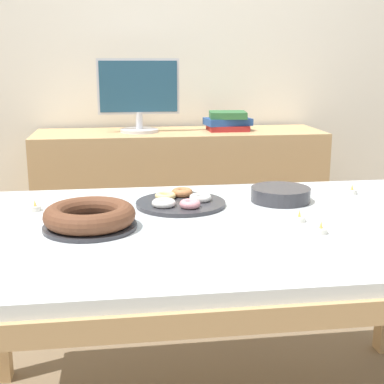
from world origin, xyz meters
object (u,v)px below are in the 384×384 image
at_px(pastry_platter, 181,202).
at_px(tealight_centre, 299,218).
at_px(tealight_right_edge, 352,191).
at_px(computer_monitor, 139,96).
at_px(plate_stack, 280,194).
at_px(tealight_left_edge, 321,230).
at_px(cake_chocolate_round, 90,217).
at_px(book_stack, 228,121).
at_px(tealight_near_front, 35,208).

height_order(pastry_platter, tealight_centre, pastry_platter).
bearing_deg(tealight_right_edge, computer_monitor, 127.69).
relative_size(tealight_right_edge, tealight_centre, 1.00).
height_order(plate_stack, tealight_left_edge, plate_stack).
height_order(pastry_platter, tealight_right_edge, pastry_platter).
relative_size(cake_chocolate_round, tealight_right_edge, 6.96).
bearing_deg(plate_stack, pastry_platter, -178.53).
xyz_separation_m(computer_monitor, pastry_platter, (0.09, -1.05, -0.30)).
height_order(pastry_platter, tealight_left_edge, pastry_platter).
bearing_deg(plate_stack, computer_monitor, 113.49).
relative_size(computer_monitor, tealight_right_edge, 10.60).
distance_m(book_stack, tealight_left_edge, 1.42).
xyz_separation_m(cake_chocolate_round, plate_stack, (0.66, 0.23, -0.01)).
relative_size(cake_chocolate_round, tealight_left_edge, 6.96).
height_order(plate_stack, tealight_right_edge, plate_stack).
bearing_deg(plate_stack, tealight_near_front, -179.51).
bearing_deg(tealight_near_front, tealight_left_edge, -23.06).
xyz_separation_m(plate_stack, tealight_centre, (-0.02, -0.25, -0.01)).
distance_m(tealight_right_edge, tealight_centre, 0.45).
bearing_deg(plate_stack, tealight_left_edge, -88.89).
bearing_deg(tealight_centre, pastry_platter, 145.03).
relative_size(computer_monitor, tealight_left_edge, 10.60).
distance_m(cake_chocolate_round, tealight_centre, 0.64).
distance_m(tealight_near_front, tealight_left_edge, 0.93).
distance_m(computer_monitor, pastry_platter, 1.10).
bearing_deg(tealight_right_edge, plate_stack, -167.03).
xyz_separation_m(plate_stack, tealight_right_edge, (0.30, 0.07, -0.01)).
height_order(book_stack, tealight_centre, book_stack).
bearing_deg(tealight_right_edge, pastry_platter, -173.23).
height_order(plate_stack, tealight_near_front, plate_stack).
bearing_deg(tealight_right_edge, book_stack, 105.92).
distance_m(tealight_right_edge, tealight_left_edge, 0.53).
height_order(computer_monitor, pastry_platter, computer_monitor).
bearing_deg(computer_monitor, tealight_centre, -71.30).
xyz_separation_m(tealight_right_edge, tealight_centre, (-0.31, -0.32, 0.00)).
relative_size(plate_stack, tealight_near_front, 5.25).
bearing_deg(tealight_left_edge, pastry_platter, 135.32).
bearing_deg(pastry_platter, computer_monitor, 95.11).
height_order(book_stack, tealight_near_front, book_stack).
bearing_deg(computer_monitor, book_stack, 0.17).
bearing_deg(tealight_centre, cake_chocolate_round, 178.55).
relative_size(tealight_near_front, tealight_left_edge, 1.00).
relative_size(computer_monitor, plate_stack, 2.02).
distance_m(cake_chocolate_round, tealight_left_edge, 0.68).
bearing_deg(cake_chocolate_round, book_stack, 62.03).
bearing_deg(computer_monitor, plate_stack, -66.51).
xyz_separation_m(book_stack, tealight_left_edge, (-0.01, -1.42, -0.16)).
bearing_deg(tealight_near_front, cake_chocolate_round, -49.77).
distance_m(computer_monitor, tealight_right_edge, 1.27).
xyz_separation_m(tealight_left_edge, tealight_centre, (-0.02, 0.12, 0.00)).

